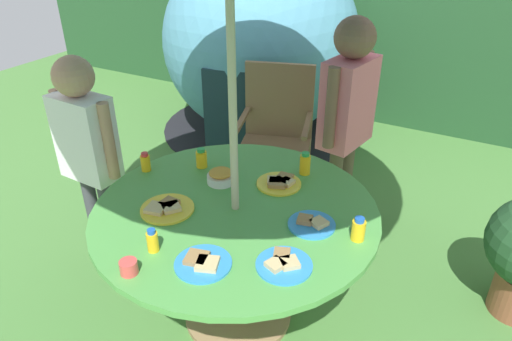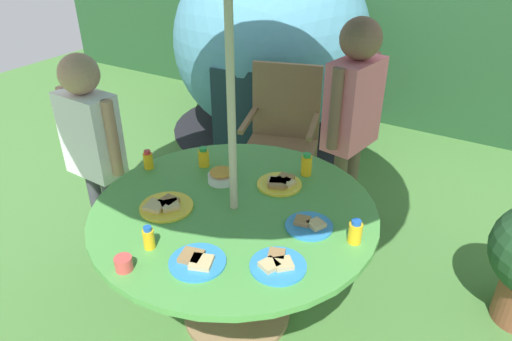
# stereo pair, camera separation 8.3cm
# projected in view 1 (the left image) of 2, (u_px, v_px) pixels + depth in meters

# --- Properties ---
(ground_plane) EXTENTS (10.00, 10.00, 0.02)m
(ground_plane) POSITION_uv_depth(u_px,v_px,m) (238.00, 315.00, 2.54)
(ground_plane) COLOR #477A38
(hedge_backdrop) EXTENTS (9.00, 0.70, 1.75)m
(hedge_backdrop) POSITION_uv_depth(u_px,v_px,m) (402.00, 30.00, 4.60)
(hedge_backdrop) COLOR #234C28
(hedge_backdrop) RESTS_ON ground_plane
(garden_table) EXTENTS (1.35, 1.35, 0.70)m
(garden_table) POSITION_uv_depth(u_px,v_px,m) (236.00, 234.00, 2.26)
(garden_table) COLOR #93704C
(garden_table) RESTS_ON ground_plane
(wooden_chair) EXTENTS (0.61, 0.59, 0.99)m
(wooden_chair) POSITION_uv_depth(u_px,v_px,m) (276.00, 129.00, 3.34)
(wooden_chair) COLOR brown
(wooden_chair) RESTS_ON ground_plane
(dome_tent) EXTENTS (2.35, 2.35, 1.73)m
(dome_tent) POSITION_uv_depth(u_px,v_px,m) (261.00, 42.00, 4.26)
(dome_tent) COLOR teal
(dome_tent) RESTS_ON ground_plane
(child_in_pink_shirt) EXTENTS (0.26, 0.47, 1.42)m
(child_in_pink_shirt) POSITION_uv_depth(u_px,v_px,m) (348.00, 103.00, 2.80)
(child_in_pink_shirt) COLOR brown
(child_in_pink_shirt) RESTS_ON ground_plane
(child_in_white_shirt) EXTENTS (0.44, 0.22, 1.28)m
(child_in_white_shirt) POSITION_uv_depth(u_px,v_px,m) (86.00, 138.00, 2.58)
(child_in_white_shirt) COLOR #3F3F47
(child_in_white_shirt) RESTS_ON ground_plane
(snack_bowl) EXTENTS (0.14, 0.14, 0.07)m
(snack_bowl) POSITION_uv_depth(u_px,v_px,m) (221.00, 176.00, 2.37)
(snack_bowl) COLOR white
(snack_bowl) RESTS_ON garden_table
(plate_center_back) EXTENTS (0.23, 0.23, 0.03)m
(plate_center_back) POSITION_uv_depth(u_px,v_px,m) (279.00, 182.00, 2.36)
(plate_center_back) COLOR yellow
(plate_center_back) RESTS_ON garden_table
(plate_center_front) EXTENTS (0.25, 0.25, 0.03)m
(plate_center_front) POSITION_uv_depth(u_px,v_px,m) (166.00, 208.00, 2.16)
(plate_center_front) COLOR yellow
(plate_center_front) RESTS_ON garden_table
(plate_near_right) EXTENTS (0.23, 0.23, 0.03)m
(plate_near_right) POSITION_uv_depth(u_px,v_px,m) (203.00, 263.00, 1.83)
(plate_near_right) COLOR #338CD8
(plate_near_right) RESTS_ON garden_table
(plate_near_left) EXTENTS (0.21, 0.21, 0.03)m
(plate_near_left) POSITION_uv_depth(u_px,v_px,m) (312.00, 224.00, 2.06)
(plate_near_left) COLOR #338CD8
(plate_near_left) RESTS_ON garden_table
(plate_mid_right) EXTENTS (0.23, 0.23, 0.03)m
(plate_mid_right) POSITION_uv_depth(u_px,v_px,m) (284.00, 264.00, 1.83)
(plate_mid_right) COLOR #338CD8
(plate_mid_right) RESTS_ON garden_table
(juice_bottle_far_left) EXTENTS (0.06, 0.06, 0.11)m
(juice_bottle_far_left) POSITION_uv_depth(u_px,v_px,m) (201.00, 158.00, 2.51)
(juice_bottle_far_left) COLOR yellow
(juice_bottle_far_left) RESTS_ON garden_table
(juice_bottle_far_right) EXTENTS (0.06, 0.06, 0.12)m
(juice_bottle_far_right) POSITION_uv_depth(u_px,v_px,m) (305.00, 164.00, 2.44)
(juice_bottle_far_right) COLOR yellow
(juice_bottle_far_right) RESTS_ON garden_table
(juice_bottle_mid_left) EXTENTS (0.05, 0.05, 0.11)m
(juice_bottle_mid_left) POSITION_uv_depth(u_px,v_px,m) (146.00, 162.00, 2.47)
(juice_bottle_mid_left) COLOR yellow
(juice_bottle_mid_left) RESTS_ON garden_table
(juice_bottle_front_edge) EXTENTS (0.06, 0.06, 0.11)m
(juice_bottle_front_edge) POSITION_uv_depth(u_px,v_px,m) (358.00, 229.00, 1.96)
(juice_bottle_front_edge) COLOR yellow
(juice_bottle_front_edge) RESTS_ON garden_table
(juice_bottle_back_edge) EXTENTS (0.05, 0.05, 0.11)m
(juice_bottle_back_edge) POSITION_uv_depth(u_px,v_px,m) (153.00, 241.00, 1.89)
(juice_bottle_back_edge) COLOR yellow
(juice_bottle_back_edge) RESTS_ON garden_table
(cup_near) EXTENTS (0.07, 0.07, 0.06)m
(cup_near) POSITION_uv_depth(u_px,v_px,m) (129.00, 267.00, 1.78)
(cup_near) COLOR #E04C47
(cup_near) RESTS_ON garden_table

